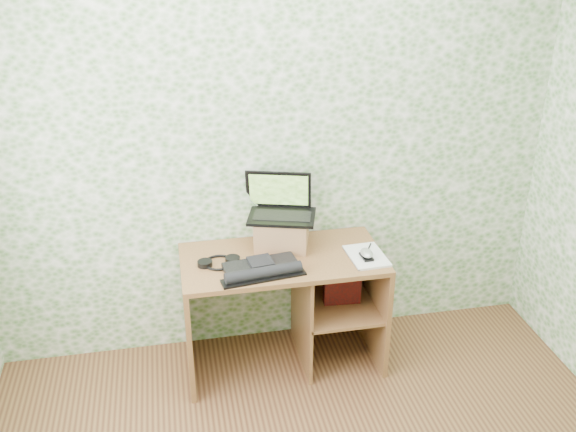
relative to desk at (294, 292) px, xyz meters
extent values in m
plane|color=white|center=(-0.08, 0.28, 0.82)|extent=(3.50, 0.00, 3.50)
cube|color=brown|center=(-0.08, -0.03, 0.25)|extent=(1.20, 0.60, 0.03)
cube|color=brown|center=(-0.66, -0.03, -0.12)|extent=(0.03, 0.60, 0.72)
cube|color=brown|center=(0.51, -0.03, -0.12)|extent=(0.03, 0.60, 0.72)
cube|color=brown|center=(0.04, -0.03, -0.12)|extent=(0.02, 0.56, 0.72)
cube|color=brown|center=(0.27, -0.03, -0.10)|extent=(0.46, 0.56, 0.02)
cube|color=brown|center=(0.28, 0.26, -0.12)|extent=(0.48, 0.02, 0.72)
cube|color=#9E6C47|center=(-0.05, 0.12, 0.36)|extent=(0.37, 0.34, 0.19)
cube|color=black|center=(-0.05, 0.12, 0.47)|extent=(0.46, 0.37, 0.02)
cube|color=black|center=(-0.05, 0.11, 0.48)|extent=(0.37, 0.24, 0.00)
cube|color=black|center=(-0.05, 0.23, 0.60)|extent=(0.40, 0.17, 0.25)
cube|color=#294C15|center=(-0.05, 0.22, 0.60)|extent=(0.36, 0.15, 0.21)
cube|color=black|center=(-0.23, -0.13, 0.29)|extent=(0.44, 0.21, 0.03)
cube|color=black|center=(-0.23, -0.13, 0.30)|extent=(0.15, 0.15, 0.05)
cylinder|color=black|center=(-0.23, -0.24, 0.30)|extent=(0.45, 0.13, 0.07)
cube|color=black|center=(-0.23, -0.25, 0.27)|extent=(0.49, 0.16, 0.01)
torus|color=black|center=(-0.45, -0.03, 0.28)|extent=(0.19, 0.19, 0.02)
cylinder|color=black|center=(-0.54, -0.04, 0.28)|extent=(0.09, 0.09, 0.03)
cylinder|color=black|center=(-0.37, -0.03, 0.28)|extent=(0.09, 0.09, 0.03)
cube|color=silver|center=(0.41, -0.12, 0.28)|extent=(0.22, 0.31, 0.01)
ellipsoid|color=#B9B9BB|center=(0.40, -0.15, 0.30)|extent=(0.07, 0.11, 0.04)
cylinder|color=black|center=(0.45, -0.06, 0.29)|extent=(0.07, 0.12, 0.01)
cube|color=maroon|center=(0.30, -0.03, 0.05)|extent=(0.23, 0.09, 0.27)
camera|label=1|loc=(-0.69, -3.29, 2.13)|focal=40.00mm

